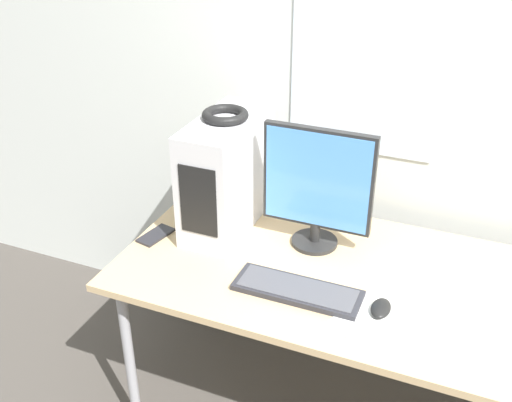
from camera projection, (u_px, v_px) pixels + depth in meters
The scene contains 8 objects.
desk at pixel (472, 312), 2.02m from camera, with size 2.52×0.84×0.75m.
pc_tower at pixel (227, 174), 2.34m from camera, with size 0.21×0.49×0.45m.
headphones at pixel (225, 115), 2.23m from camera, with size 0.18×0.18×0.03m.
monitor_main at pixel (317, 186), 2.20m from camera, with size 0.42×0.18×0.48m.
keyboard at pixel (298, 290), 2.04m from camera, with size 0.44×0.15×0.02m.
mouse at pixel (381, 308), 1.95m from camera, with size 0.06×0.11×0.03m.
cell_phone at pixel (156, 235), 2.36m from camera, with size 0.10×0.16×0.01m.
paper_sheet_left at pixel (378, 317), 1.94m from camera, with size 0.31×0.35×0.00m.
Camera 1 is at (-0.07, -1.33, 2.03)m, focal length 42.00 mm.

